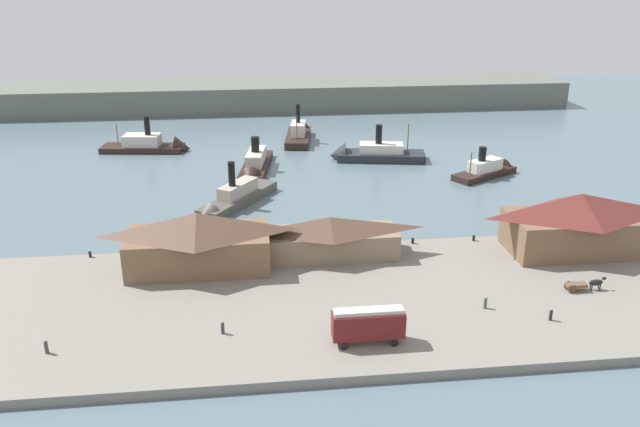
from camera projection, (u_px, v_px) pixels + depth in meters
ground_plane at (330, 240)px, 107.95m from camera, size 320.00×320.00×0.00m
quay_promenade at (351, 300)px, 87.35m from camera, size 110.00×36.00×1.20m
seawall_edge at (333, 246)px, 104.44m from camera, size 110.00×0.80×1.00m
ferry_shed_east_terminal at (198, 240)px, 94.10m from camera, size 20.98×10.37×8.60m
ferry_shed_central_terminal at (330, 236)px, 98.36m from camera, size 21.05×7.54×6.34m
ferry_shed_west_terminal at (578, 222)px, 99.63m from camera, size 21.49×10.68×9.40m
street_tram at (368, 323)px, 75.55m from camera, size 8.57×2.49×4.52m
horse_cart at (584, 284)px, 88.49m from camera, size 5.71×1.35×1.87m
pedestrian_walking_east at (485, 303)px, 83.92m from camera, size 0.42×0.42×1.68m
pedestrian_near_east_shed at (551, 315)px, 81.08m from camera, size 0.41×0.41×1.66m
pedestrian_near_west_shed at (223, 328)px, 78.12m from camera, size 0.43×0.43×1.72m
pedestrian_by_tram at (46, 347)px, 74.15m from camera, size 0.44×0.44×1.79m
mooring_post_center_west at (413, 241)px, 103.69m from camera, size 0.44×0.44×0.90m
mooring_post_west at (90, 254)px, 98.78m from camera, size 0.44×0.44×0.90m
mooring_post_east at (635, 230)px, 107.67m from camera, size 0.44×0.44×0.90m
mooring_post_center_east at (474, 238)px, 104.69m from camera, size 0.44×0.44×0.90m
ferry_approaching_east at (369, 154)px, 152.14m from camera, size 23.14×10.31×10.97m
ferry_outer_harbor at (490, 169)px, 140.96m from camera, size 17.36×12.72×8.38m
ferry_near_quay at (154, 146)px, 159.31m from camera, size 22.40×9.09×11.06m
ferry_moored_west at (255, 166)px, 142.90m from camera, size 8.50×23.79×9.31m
ferry_departing_north at (299, 133)px, 170.06m from camera, size 8.39×20.54×11.56m
ferry_moored_east at (232, 200)px, 122.05m from camera, size 16.57×21.77×10.14m
far_headland at (287, 94)px, 208.45m from camera, size 180.00×24.00×8.00m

